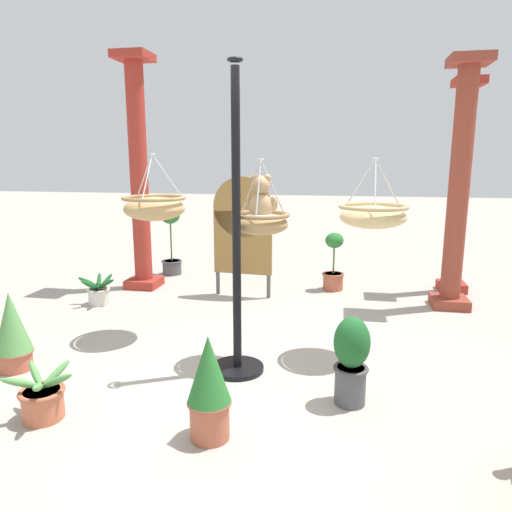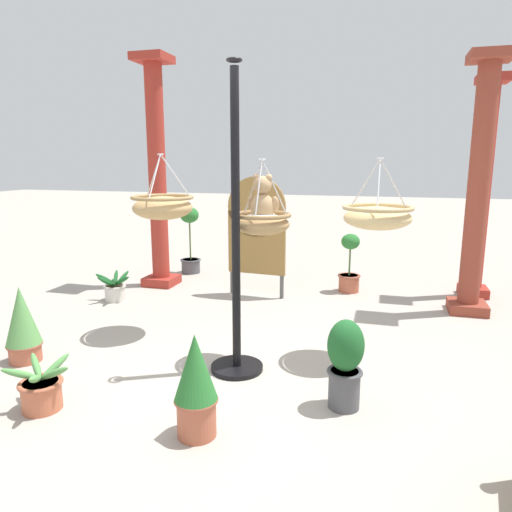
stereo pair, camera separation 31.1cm
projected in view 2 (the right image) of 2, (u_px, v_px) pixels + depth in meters
The scene contains 17 objects.
ground_plane at pixel (252, 371), 3.94m from camera, with size 40.00×40.00×0.00m, color #A8A093.
display_pole_central at pixel (236, 281), 3.81m from camera, with size 0.44×0.44×2.48m.
hanging_basket_with_teddy at pixel (262, 222), 3.91m from camera, with size 0.49×0.49×0.63m.
teddy_bear at pixel (263, 201), 3.90m from camera, with size 0.27×0.24×0.40m.
hanging_basket_left_high at pixel (163, 206), 4.56m from camera, with size 0.61×0.61×0.63m.
hanging_basket_right_low at pixel (377, 216), 3.94m from camera, with size 0.59×0.59×0.60m.
greenhouse_pillar_left at pixel (157, 179), 6.37m from camera, with size 0.45×0.45×3.09m.
greenhouse_pillar_right at pixel (478, 193), 5.19m from camera, with size 0.44×0.44×2.86m.
greenhouse_pillar_far_back at pixel (482, 194), 5.86m from camera, with size 0.37×0.37×2.75m.
potted_plant_fern_front at pixel (190, 241), 7.27m from camera, with size 0.32×0.32×1.03m.
potted_plant_flowering_red at pixel (22, 325), 4.07m from camera, with size 0.31×0.31×0.68m.
potted_plant_tall_leafy at pixel (345, 362), 3.30m from camera, with size 0.26×0.26×0.66m.
potted_plant_bushy_green at pixel (349, 267), 6.25m from camera, with size 0.30×0.30×0.79m.
potted_plant_small_succulent at pixel (115, 289), 5.89m from camera, with size 0.51×0.46×0.37m.
potted_plant_conical_shrub at pixel (41, 390), 3.31m from camera, with size 0.46×0.46×0.37m.
potted_plant_trailing_ivy at pixel (196, 385), 2.95m from camera, with size 0.28×0.28×0.69m.
display_sign_board at pixel (256, 227), 5.94m from camera, with size 0.77×0.11×1.54m.
Camera 2 is at (1.02, -3.52, 1.74)m, focal length 32.84 mm.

